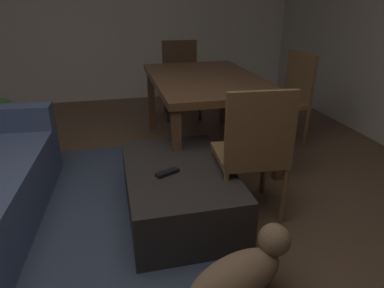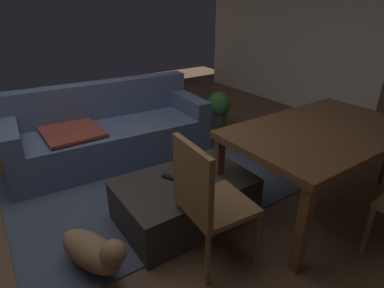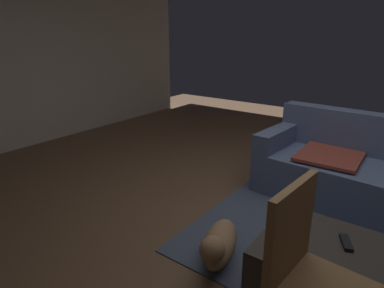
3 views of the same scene
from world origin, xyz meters
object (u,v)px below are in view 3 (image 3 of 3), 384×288
Objects in this scene: dining_chair_west at (308,269)px; small_dog at (219,244)px; ottoman_coffee_table at (352,282)px; couch at (378,178)px; tv_remote at (346,243)px.

dining_chair_west is 0.84m from small_dog.
small_dog is (-0.83, -0.15, -0.00)m from ottoman_coffee_table.
couch is at bearing 65.00° from small_dog.
couch reaches higher than small_dog.
ottoman_coffee_table is at bearing 10.21° from small_dog.
couch is 3.65× the size of small_dog.
tv_remote is (-0.08, 0.09, 0.19)m from ottoman_coffee_table.
ottoman_coffee_table is at bearing 73.24° from dining_chair_west.
tv_remote is 0.17× the size of dining_chair_west.
dining_chair_west reaches higher than couch.
dining_chair_west is at bearing -121.27° from tv_remote.
dining_chair_west reaches higher than small_dog.
tv_remote is (0.01, -1.36, 0.07)m from couch.
tv_remote is at bearing 83.42° from dining_chair_west.
couch reaches higher than tv_remote.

